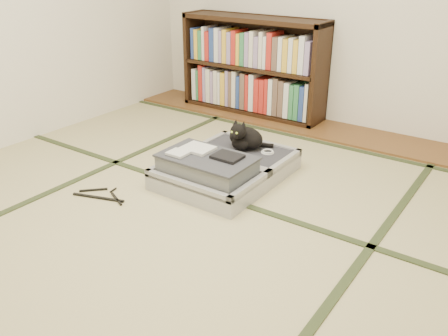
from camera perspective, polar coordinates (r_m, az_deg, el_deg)
The scene contains 8 objects.
floor at distance 2.85m, azimuth -4.89°, elevation -6.74°, with size 4.50×4.50×0.00m, color #C1B681.
wood_strip at distance 4.42m, azimuth 11.86°, elevation 4.60°, with size 4.00×0.50×0.02m, color brown.
tatami_borders at distance 3.19m, azimuth 0.75°, elevation -2.93°, with size 4.00×4.50×0.01m.
bookcase at distance 4.71m, azimuth 3.46°, elevation 11.91°, with size 1.46×0.33×0.94m.
suitcase at distance 3.32m, azimuth -0.06°, elevation 0.01°, with size 0.70×0.94×0.28m.
cat at distance 3.51m, azimuth 2.46°, elevation 3.66°, with size 0.31×0.31×0.25m.
cable_coil at distance 3.48m, azimuth 5.27°, elevation 1.94°, with size 0.10×0.10×0.02m.
hanger at distance 3.24m, azimuth -14.49°, elevation -3.25°, with size 0.38×0.23×0.01m.
Camera 1 is at (1.59, -1.85, 1.47)m, focal length 38.00 mm.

